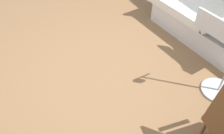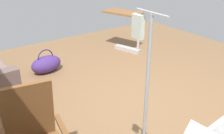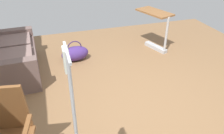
# 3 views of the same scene
# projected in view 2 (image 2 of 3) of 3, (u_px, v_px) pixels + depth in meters

# --- Properties ---
(ground_plane) EXTENTS (6.66, 6.66, 0.00)m
(ground_plane) POSITION_uv_depth(u_px,v_px,m) (138.00, 104.00, 3.72)
(ground_plane) COLOR olive
(overbed_table) EXTENTS (0.89, 0.64, 0.84)m
(overbed_table) POSITION_uv_depth(u_px,v_px,m) (126.00, 26.00, 5.43)
(overbed_table) COLOR #B2B5BA
(overbed_table) RESTS_ON ground
(duffel_bag) EXTENTS (0.39, 0.60, 0.43)m
(duffel_bag) POSITION_uv_depth(u_px,v_px,m) (46.00, 64.00, 4.61)
(duffel_bag) COLOR #472D7A
(duffel_bag) RESTS_ON ground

